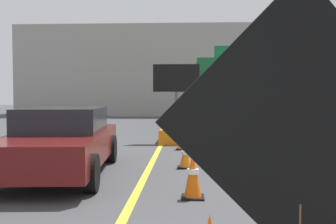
{
  "coord_description": "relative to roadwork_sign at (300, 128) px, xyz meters",
  "views": [
    {
      "loc": [
        0.85,
        -0.11,
        1.66
      ],
      "look_at": [
        0.59,
        5.15,
        1.42
      ],
      "focal_mm": 41.23,
      "sensor_mm": 36.0,
      "label": 1
    }
  ],
  "objects": [
    {
      "name": "lane_center_stripe",
      "position": [
        -1.47,
        3.94,
        -1.47
      ],
      "size": [
        0.14,
        36.0,
        0.01
      ],
      "primitive_type": "cube",
      "color": "yellow",
      "rests_on": "ground"
    },
    {
      "name": "roadwork_sign",
      "position": [
        0.0,
        0.0,
        0.0
      ],
      "size": [
        1.59,
        0.43,
        2.33
      ],
      "color": "#593819",
      "rests_on": "ground"
    },
    {
      "name": "arrow_board_trailer",
      "position": [
        -1.0,
        11.16,
        -0.99
      ],
      "size": [
        1.6,
        1.81,
        2.7
      ],
      "color": "orange",
      "rests_on": "ground"
    },
    {
      "name": "box_truck",
      "position": [
        1.0,
        16.88,
        0.27
      ],
      "size": [
        2.59,
        6.53,
        3.18
      ],
      "color": "black",
      "rests_on": "ground"
    },
    {
      "name": "pickup_car",
      "position": [
        -3.22,
        5.66,
        -0.78
      ],
      "size": [
        2.23,
        4.56,
        1.38
      ],
      "color": "#591414",
      "rests_on": "ground"
    },
    {
      "name": "highway_guide_sign",
      "position": [
        3.05,
        23.1,
        1.95
      ],
      "size": [
        2.79,
        0.29,
        5.0
      ],
      "color": "gray",
      "rests_on": "ground"
    },
    {
      "name": "far_building_block",
      "position": [
        -4.77,
        30.89,
        2.01
      ],
      "size": [
        18.1,
        8.71,
        6.95
      ],
      "primitive_type": "cube",
      "color": "gray",
      "rests_on": "ground"
    },
    {
      "name": "traffic_cone_mid_lane",
      "position": [
        -0.53,
        3.95,
        -1.1
      ],
      "size": [
        0.36,
        0.36,
        0.76
      ],
      "color": "black",
      "rests_on": "ground"
    },
    {
      "name": "traffic_cone_far_lane",
      "position": [
        -0.65,
        6.48,
        -1.18
      ],
      "size": [
        0.36,
        0.36,
        0.6
      ],
      "color": "black",
      "rests_on": "ground"
    },
    {
      "name": "traffic_cone_curbside",
      "position": [
        -0.77,
        9.39,
        -1.12
      ],
      "size": [
        0.36,
        0.36,
        0.71
      ],
      "color": "black",
      "rests_on": "ground"
    }
  ]
}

